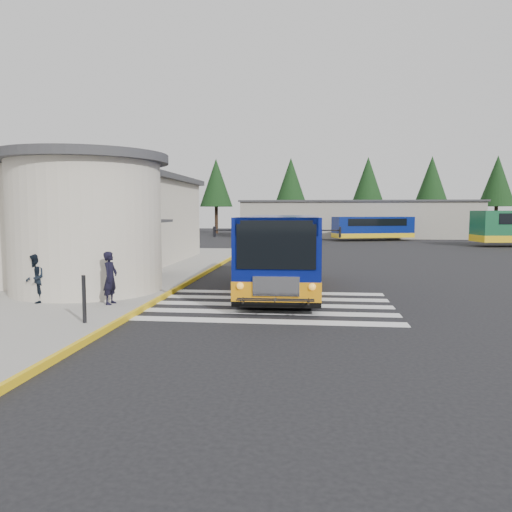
# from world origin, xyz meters

# --- Properties ---
(ground) EXTENTS (140.00, 140.00, 0.00)m
(ground) POSITION_xyz_m (0.00, 0.00, 0.00)
(ground) COLOR black
(ground) RESTS_ON ground
(sidewalk) EXTENTS (10.00, 34.00, 0.15)m
(sidewalk) POSITION_xyz_m (-9.00, 4.00, 0.07)
(sidewalk) COLOR gray
(sidewalk) RESTS_ON ground
(curb_strip) EXTENTS (0.12, 34.00, 0.16)m
(curb_strip) POSITION_xyz_m (-4.05, 4.00, 0.08)
(curb_strip) COLOR gold
(curb_strip) RESTS_ON ground
(station_building) EXTENTS (12.70, 18.70, 4.80)m
(station_building) POSITION_xyz_m (-10.84, 6.91, 2.57)
(station_building) COLOR #BCB39F
(station_building) RESTS_ON ground
(crosswalk) EXTENTS (8.00, 5.35, 0.01)m
(crosswalk) POSITION_xyz_m (-0.50, -0.80, 0.01)
(crosswalk) COLOR silver
(crosswalk) RESTS_ON ground
(depot_building) EXTENTS (26.40, 8.40, 4.20)m
(depot_building) POSITION_xyz_m (6.00, 42.00, 2.11)
(depot_building) COLOR gray
(depot_building) RESTS_ON ground
(tree_line) EXTENTS (58.40, 4.40, 10.00)m
(tree_line) POSITION_xyz_m (6.29, 50.00, 6.77)
(tree_line) COLOR black
(tree_line) RESTS_ON ground
(transit_bus) EXTENTS (3.61, 9.97, 2.79)m
(transit_bus) POSITION_xyz_m (-0.16, 2.04, 1.34)
(transit_bus) COLOR #081262
(transit_bus) RESTS_ON ground
(pedestrian_a) EXTENTS (0.42, 0.61, 1.61)m
(pedestrian_a) POSITION_xyz_m (-5.12, -1.98, 0.95)
(pedestrian_a) COLOR black
(pedestrian_a) RESTS_ON sidewalk
(pedestrian_b) EXTENTS (0.85, 0.92, 1.52)m
(pedestrian_b) POSITION_xyz_m (-7.49, -2.04, 0.91)
(pedestrian_b) COLOR black
(pedestrian_b) RESTS_ON sidewalk
(bollard) EXTENTS (0.10, 0.10, 1.22)m
(bollard) POSITION_xyz_m (-4.75, -4.52, 0.76)
(bollard) COLOR black
(bollard) RESTS_ON sidewalk
(far_bus_a) EXTENTS (8.40, 4.68, 2.09)m
(far_bus_a) POSITION_xyz_m (7.02, 35.34, 1.36)
(far_bus_a) COLOR navy
(far_bus_a) RESTS_ON ground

